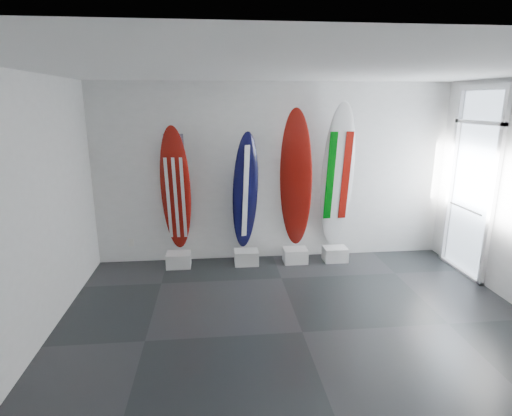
{
  "coord_description": "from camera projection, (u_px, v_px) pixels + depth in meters",
  "views": [
    {
      "loc": [
        -1.0,
        -4.26,
        2.69
      ],
      "look_at": [
        -0.42,
        1.4,
        1.19
      ],
      "focal_mm": 28.53,
      "sensor_mm": 36.0,
      "label": 1
    }
  ],
  "objects": [
    {
      "name": "floor",
      "position": [
        302.0,
        332.0,
        4.88
      ],
      "size": [
        6.0,
        6.0,
        0.0
      ],
      "primitive_type": "plane",
      "color": "black",
      "rests_on": "ground"
    },
    {
      "name": "ceiling",
      "position": [
        311.0,
        69.0,
        4.12
      ],
      "size": [
        6.0,
        6.0,
        0.0
      ],
      "primitive_type": "plane",
      "rotation": [
        3.14,
        0.0,
        0.0
      ],
      "color": "white",
      "rests_on": "wall_back"
    },
    {
      "name": "wall_back",
      "position": [
        274.0,
        173.0,
        6.9
      ],
      "size": [
        6.0,
        0.0,
        6.0
      ],
      "primitive_type": "plane",
      "rotation": [
        1.57,
        0.0,
        0.0
      ],
      "color": "silver",
      "rests_on": "ground"
    },
    {
      "name": "wall_front",
      "position": [
        413.0,
        339.0,
        2.09
      ],
      "size": [
        6.0,
        0.0,
        6.0
      ],
      "primitive_type": "plane",
      "rotation": [
        -1.57,
        0.0,
        0.0
      ],
      "color": "silver",
      "rests_on": "ground"
    },
    {
      "name": "wall_left",
      "position": [
        22.0,
        220.0,
        4.2
      ],
      "size": [
        0.0,
        5.0,
        5.0
      ],
      "primitive_type": "plane",
      "rotation": [
        1.57,
        0.0,
        1.57
      ],
      "color": "silver",
      "rests_on": "ground"
    },
    {
      "name": "display_block_usa",
      "position": [
        179.0,
        260.0,
        6.79
      ],
      "size": [
        0.4,
        0.3,
        0.24
      ],
      "primitive_type": "cube",
      "color": "silver",
      "rests_on": "floor"
    },
    {
      "name": "surfboard_usa",
      "position": [
        176.0,
        190.0,
        6.58
      ],
      "size": [
        0.5,
        0.45,
        2.11
      ],
      "primitive_type": "ellipsoid",
      "rotation": [
        0.17,
        0.0,
        -0.05
      ],
      "color": "maroon",
      "rests_on": "display_block_usa"
    },
    {
      "name": "display_block_navy",
      "position": [
        246.0,
        257.0,
        6.9
      ],
      "size": [
        0.4,
        0.3,
        0.24
      ],
      "primitive_type": "cube",
      "color": "silver",
      "rests_on": "floor"
    },
    {
      "name": "surfboard_navy",
      "position": [
        245.0,
        192.0,
        6.71
      ],
      "size": [
        0.52,
        0.43,
        2.0
      ],
      "primitive_type": "ellipsoid",
      "rotation": [
        0.11,
        0.0,
        0.34
      ],
      "color": "black",
      "rests_on": "display_block_navy"
    },
    {
      "name": "display_block_swiss",
      "position": [
        295.0,
        255.0,
        6.98
      ],
      "size": [
        0.4,
        0.3,
        0.24
      ],
      "primitive_type": "cube",
      "color": "silver",
      "rests_on": "floor"
    },
    {
      "name": "surfboard_swiss",
      "position": [
        296.0,
        180.0,
        6.75
      ],
      "size": [
        0.64,
        0.56,
        2.37
      ],
      "primitive_type": "ellipsoid",
      "rotation": [
        0.14,
        0.0,
        -0.32
      ],
      "color": "maroon",
      "rests_on": "display_block_swiss"
    },
    {
      "name": "display_block_italy",
      "position": [
        335.0,
        254.0,
        7.05
      ],
      "size": [
        0.4,
        0.3,
        0.24
      ],
      "primitive_type": "cube",
      "color": "silver",
      "rests_on": "floor"
    },
    {
      "name": "surfboard_italy",
      "position": [
        337.0,
        176.0,
        6.8
      ],
      "size": [
        0.58,
        0.42,
        2.46
      ],
      "primitive_type": "ellipsoid",
      "rotation": [
        0.13,
        0.0,
        0.04
      ],
      "color": "silver",
      "rests_on": "display_block_italy"
    },
    {
      "name": "wall_outlet",
      "position": [
        131.0,
        243.0,
        6.93
      ],
      "size": [
        0.09,
        0.02,
        0.13
      ],
      "primitive_type": "cube",
      "color": "silver",
      "rests_on": "wall_back"
    },
    {
      "name": "glass_door",
      "position": [
        472.0,
        185.0,
        6.3
      ],
      "size": [
        0.12,
        1.16,
        2.85
      ],
      "primitive_type": null,
      "color": "white",
      "rests_on": "floor"
    }
  ]
}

